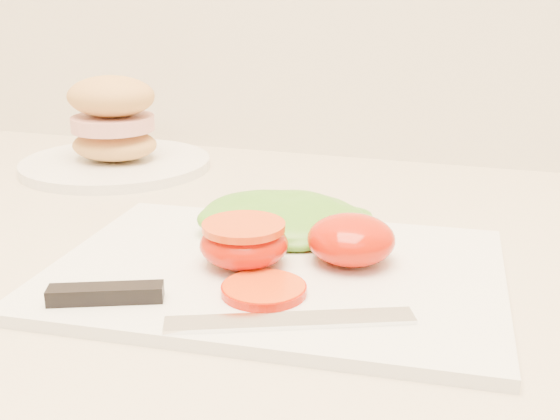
% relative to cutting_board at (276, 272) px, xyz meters
% --- Properties ---
extents(cutting_board, '(0.37, 0.28, 0.01)m').
position_rel_cutting_board_xyz_m(cutting_board, '(0.00, 0.00, 0.00)').
color(cutting_board, white).
rests_on(cutting_board, counter).
extents(tomato_half_dome, '(0.07, 0.07, 0.04)m').
position_rel_cutting_board_xyz_m(tomato_half_dome, '(0.05, 0.03, 0.02)').
color(tomato_half_dome, '#BE1204').
rests_on(tomato_half_dome, cutting_board).
extents(tomato_half_cut, '(0.07, 0.07, 0.04)m').
position_rel_cutting_board_xyz_m(tomato_half_cut, '(-0.03, -0.00, 0.02)').
color(tomato_half_cut, '#BE1204').
rests_on(tomato_half_cut, cutting_board).
extents(tomato_slice_0, '(0.06, 0.06, 0.01)m').
position_rel_cutting_board_xyz_m(tomato_slice_0, '(0.01, -0.05, 0.01)').
color(tomato_slice_0, '#E2410B').
rests_on(tomato_slice_0, cutting_board).
extents(lettuce_leaf_0, '(0.17, 0.14, 0.03)m').
position_rel_cutting_board_xyz_m(lettuce_leaf_0, '(-0.02, 0.07, 0.02)').
color(lettuce_leaf_0, '#529627').
rests_on(lettuce_leaf_0, cutting_board).
extents(lettuce_leaf_1, '(0.12, 0.12, 0.02)m').
position_rel_cutting_board_xyz_m(lettuce_leaf_1, '(0.02, 0.08, 0.02)').
color(lettuce_leaf_1, '#529627').
rests_on(lettuce_leaf_1, cutting_board).
extents(knife, '(0.26, 0.09, 0.01)m').
position_rel_cutting_board_xyz_m(knife, '(-0.04, -0.09, 0.01)').
color(knife, silver).
rests_on(knife, cutting_board).
extents(sandwich_plate, '(0.24, 0.24, 0.12)m').
position_rel_cutting_board_xyz_m(sandwich_plate, '(-0.30, 0.26, 0.04)').
color(sandwich_plate, white).
rests_on(sandwich_plate, counter).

